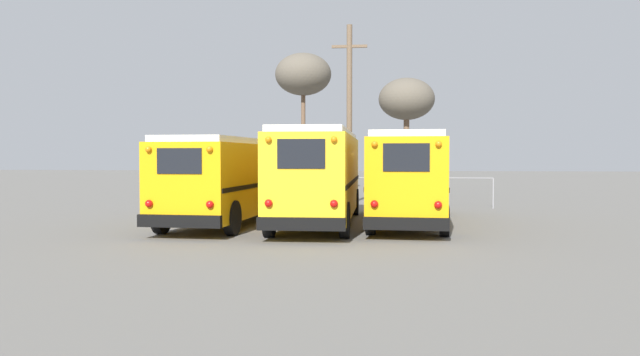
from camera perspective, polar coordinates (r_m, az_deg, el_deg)
The scene contains 8 objects.
ground_plane at distance 21.77m, azimuth -0.19°, elevation -4.36°, with size 160.00×160.00×0.00m, color #66635E.
school_bus_0 at distance 22.72m, azimuth -8.13°, elevation 0.10°, with size 3.06×9.81×3.03m.
school_bus_1 at distance 21.93m, azimuth -0.10°, elevation 0.40°, with size 2.65×10.01×3.29m.
school_bus_2 at distance 22.63m, azimuth 8.25°, elevation 0.23°, with size 2.97×10.06×3.18m.
utility_pole at distance 31.82m, azimuth 2.70°, elevation 6.10°, with size 1.80×0.28×9.05m.
bare_tree_0 at distance 41.16m, azimuth -1.54°, elevation 9.37°, with size 3.67×3.67×9.12m.
bare_tree_1 at distance 37.33m, azimuth 7.92°, elevation 7.07°, with size 3.29×3.29×7.02m.
fence_line at distance 29.45m, azimuth 1.56°, elevation -0.78°, with size 14.49×0.06×1.42m.
Camera 1 is at (2.49, -21.49, 2.42)m, focal length 35.00 mm.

